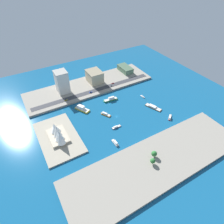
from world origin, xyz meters
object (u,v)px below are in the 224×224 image
object	(u,v)px
office_block_beige	(94,76)
ferry_green_doubledeck	(111,99)
tugboat_red	(170,117)
pickup_red	(113,83)
traffic_light_waterfront	(108,86)
sedan_silver	(111,86)
patrol_launch_navy	(116,127)
hatchback_blue	(91,92)
water_taxi_orange	(106,114)
opera_landmark	(58,133)
barge_flat_brown	(153,107)
taxi_yellow_cab	(66,100)
yacht_sleek_gray	(115,143)
ferry_yellow_fast	(82,108)
hotel_broad_white	(62,82)
terminal_long_green	(125,69)
sailboat_small_white	(142,97)

from	to	relation	value
office_block_beige	ferry_green_doubledeck	bearing A→B (deg)	178.57
office_block_beige	tugboat_red	bearing A→B (deg)	-159.89
ferry_green_doubledeck	pickup_red	xyz separation A→B (m)	(40.77, -28.05, 2.03)
ferry_green_doubledeck	office_block_beige	xyz separation A→B (m)	(65.04, -1.62, 12.17)
traffic_light_waterfront	sedan_silver	bearing A→B (deg)	-61.98
sedan_silver	patrol_launch_navy	bearing A→B (deg)	154.00
ferry_green_doubledeck	sedan_silver	bearing A→B (deg)	-31.43
hatchback_blue	water_taxi_orange	bearing A→B (deg)	176.09
tugboat_red	opera_landmark	distance (m)	168.93
barge_flat_brown	taxi_yellow_cab	world-z (taller)	taxi_yellow_cab
taxi_yellow_cab	sedan_silver	distance (m)	89.65
yacht_sleek_gray	traffic_light_waterfront	distance (m)	130.33
office_block_beige	sedan_silver	xyz separation A→B (m)	(-30.21, -19.66, -10.03)
barge_flat_brown	tugboat_red	bearing A→B (deg)	-169.40
traffic_light_waterfront	hatchback_blue	bearing A→B (deg)	83.12
tugboat_red	patrol_launch_navy	size ratio (longest dim) A/B	0.85
office_block_beige	barge_flat_brown	bearing A→B (deg)	-157.39
patrol_launch_navy	office_block_beige	distance (m)	130.90
ferry_yellow_fast	patrol_launch_navy	world-z (taller)	ferry_yellow_fast
patrol_launch_navy	opera_landmark	bearing A→B (deg)	75.02
water_taxi_orange	ferry_yellow_fast	bearing A→B (deg)	41.46
water_taxi_orange	taxi_yellow_cab	bearing A→B (deg)	33.57
barge_flat_brown	patrol_launch_navy	distance (m)	77.30
patrol_launch_navy	hotel_broad_white	size ratio (longest dim) A/B	0.38
patrol_launch_navy	hatchback_blue	bearing A→B (deg)	-2.55
terminal_long_green	opera_landmark	size ratio (longest dim) A/B	0.89
patrol_launch_navy	barge_flat_brown	bearing A→B (deg)	-82.98
ferry_yellow_fast	yacht_sleek_gray	bearing A→B (deg)	-173.49
ferry_yellow_fast	pickup_red	bearing A→B (deg)	-63.83
patrol_launch_navy	yacht_sleek_gray	bearing A→B (deg)	146.26
terminal_long_green	taxi_yellow_cab	xyz separation A→B (m)	(-36.78, 144.05, -4.31)
yacht_sleek_gray	terminal_long_green	world-z (taller)	terminal_long_green
sedan_silver	pickup_red	world-z (taller)	sedan_silver
office_block_beige	sedan_silver	size ratio (longest dim) A/B	7.40
yacht_sleek_gray	office_block_beige	size ratio (longest dim) A/B	0.44
office_block_beige	hatchback_blue	bearing A→B (deg)	142.81
hotel_broad_white	hatchback_blue	world-z (taller)	hotel_broad_white
tugboat_red	terminal_long_green	world-z (taller)	terminal_long_green
ferry_green_doubledeck	hatchback_blue	world-z (taller)	ferry_green_doubledeck
patrol_launch_navy	opera_landmark	size ratio (longest dim) A/B	0.37
water_taxi_orange	sailboat_small_white	bearing A→B (deg)	-82.86
ferry_green_doubledeck	terminal_long_green	xyz separation A→B (m)	(70.75, -75.69, 6.42)
tugboat_red	patrol_launch_navy	distance (m)	86.22
office_block_beige	opera_landmark	world-z (taller)	office_block_beige
hotel_broad_white	opera_landmark	distance (m)	112.49
office_block_beige	terminal_long_green	distance (m)	74.51
office_block_beige	pickup_red	world-z (taller)	office_block_beige
tugboat_red	yacht_sleek_gray	bearing A→B (deg)	91.03
sedan_silver	tugboat_red	bearing A→B (deg)	-163.57
pickup_red	traffic_light_waterfront	distance (m)	19.21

